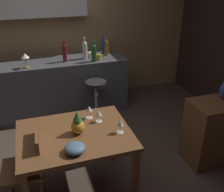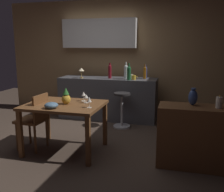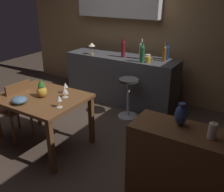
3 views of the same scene
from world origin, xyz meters
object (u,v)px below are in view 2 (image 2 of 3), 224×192
at_px(wine_glass_left, 84,94).
at_px(counter_lamp, 81,70).
at_px(sideboard_cabinet, 200,137).
at_px(wine_bottle_clear, 126,71).
at_px(chair_near_window, 35,119).
at_px(cup_cream, 131,76).
at_px(wine_bottle_amber, 145,72).
at_px(fruit_bowl, 51,105).
at_px(wine_bottle_ruby, 110,71).
at_px(cup_mustard, 134,77).
at_px(wine_glass_center, 89,100).
at_px(wine_bottle_cobalt, 145,72).
at_px(wine_glass_right, 86,97).
at_px(bar_stool, 122,109).
at_px(dining_table, 64,110).
at_px(wine_bottle_green, 129,72).
at_px(pillar_candle_tall, 219,102).
at_px(vase_ceramic_blue, 193,97).
at_px(pineapple_centerpiece, 66,97).

height_order(wine_glass_left, counter_lamp, counter_lamp).
bearing_deg(sideboard_cabinet, wine_bottle_clear, 126.95).
height_order(chair_near_window, cup_cream, cup_cream).
distance_m(wine_bottle_amber, cup_cream, 0.30).
distance_m(fruit_bowl, wine_bottle_ruby, 2.14).
xyz_separation_m(sideboard_cabinet, chair_near_window, (-2.42, -0.04, 0.08)).
bearing_deg(cup_mustard, wine_glass_center, -98.92).
distance_m(wine_bottle_clear, wine_bottle_cobalt, 0.43).
bearing_deg(sideboard_cabinet, fruit_bowl, -171.77).
xyz_separation_m(wine_bottle_ruby, cup_cream, (0.44, 0.10, -0.12)).
relative_size(fruit_bowl, wine_bottle_clear, 0.55).
bearing_deg(sideboard_cabinet, wine_glass_right, 174.70).
bearing_deg(wine_bottle_ruby, wine_bottle_cobalt, 18.71).
xyz_separation_m(bar_stool, cup_mustard, (0.16, 0.37, 0.58)).
relative_size(wine_bottle_ruby, wine_bottle_amber, 1.08).
xyz_separation_m(wine_bottle_ruby, counter_lamp, (-0.59, -0.12, 0.01)).
relative_size(fruit_bowl, wine_bottle_amber, 0.62).
distance_m(dining_table, wine_glass_center, 0.50).
distance_m(wine_glass_right, cup_mustard, 1.64).
distance_m(sideboard_cabinet, wine_glass_right, 1.71).
bearing_deg(wine_bottle_green, wine_bottle_cobalt, 53.65).
height_order(sideboard_cabinet, cup_cream, cup_cream).
relative_size(wine_glass_left, pillar_candle_tall, 0.88).
bearing_deg(counter_lamp, vase_ceramic_blue, -36.27).
distance_m(dining_table, counter_lamp, 1.78).
height_order(wine_glass_center, cup_mustard, cup_mustard).
bearing_deg(wine_glass_left, wine_bottle_green, 73.38).
xyz_separation_m(dining_table, cup_cream, (0.64, 1.91, 0.30)).
bearing_deg(chair_near_window, wine_bottle_green, 57.14).
xyz_separation_m(dining_table, fruit_bowl, (-0.05, -0.30, 0.14)).
bearing_deg(wine_glass_left, bar_stool, 71.93).
height_order(dining_table, cup_cream, cup_cream).
bearing_deg(chair_near_window, wine_bottle_clear, 62.05).
relative_size(dining_table, wine_bottle_clear, 3.23).
distance_m(pineapple_centerpiece, wine_bottle_clear, 1.94).
distance_m(bar_stool, wine_bottle_amber, 0.96).
height_order(wine_bottle_ruby, cup_mustard, wine_bottle_ruby).
distance_m(chair_near_window, wine_bottle_amber, 2.49).
bearing_deg(wine_bottle_amber, counter_lamp, -169.54).
bearing_deg(wine_glass_left, pineapple_centerpiece, -124.92).
bearing_deg(vase_ceramic_blue, sideboard_cabinet, -31.18).
distance_m(wine_bottle_ruby, counter_lamp, 0.61).
bearing_deg(chair_near_window, cup_mustard, 55.76).
xyz_separation_m(wine_glass_left, wine_bottle_cobalt, (0.70, 1.81, 0.19)).
height_order(pineapple_centerpiece, cup_cream, pineapple_centerpiece).
xyz_separation_m(wine_glass_right, wine_bottle_ruby, (-0.09, 1.67, 0.22)).
xyz_separation_m(cup_mustard, cup_cream, (-0.09, 0.19, -0.00)).
height_order(wine_bottle_amber, cup_cream, wine_bottle_amber).
height_order(wine_bottle_green, counter_lamp, wine_bottle_green).
bearing_deg(vase_ceramic_blue, pineapple_centerpiece, -177.80).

